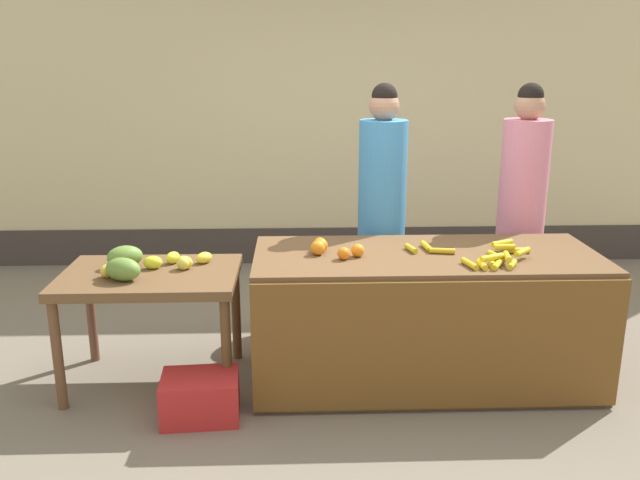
# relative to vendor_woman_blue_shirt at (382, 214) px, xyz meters

# --- Properties ---
(ground_plane) EXTENTS (24.00, 24.00, 0.00)m
(ground_plane) POSITION_rel_vendor_woman_blue_shirt_xyz_m (-0.23, -0.69, -0.94)
(ground_plane) COLOR #756B5B
(market_wall_back) EXTENTS (8.72, 0.23, 3.09)m
(market_wall_back) POSITION_rel_vendor_woman_blue_shirt_xyz_m (-0.23, 1.95, 0.58)
(market_wall_back) COLOR beige
(market_wall_back) RESTS_ON ground
(fruit_stall_counter) EXTENTS (2.14, 0.91, 0.84)m
(fruit_stall_counter) POSITION_rel_vendor_woman_blue_shirt_xyz_m (0.20, -0.70, -0.51)
(fruit_stall_counter) COLOR brown
(fruit_stall_counter) RESTS_ON ground
(side_table_wooden) EXTENTS (1.08, 0.75, 0.74)m
(side_table_wooden) POSITION_rel_vendor_woman_blue_shirt_xyz_m (-1.52, -0.69, -0.29)
(side_table_wooden) COLOR brown
(side_table_wooden) RESTS_ON ground
(banana_bunch_pile) EXTENTS (0.76, 0.55, 0.07)m
(banana_bunch_pile) POSITION_rel_vendor_woman_blue_shirt_xyz_m (0.52, -0.83, -0.06)
(banana_bunch_pile) COLOR gold
(banana_bunch_pile) RESTS_ON fruit_stall_counter
(orange_pile) EXTENTS (0.33, 0.27, 0.09)m
(orange_pile) POSITION_rel_vendor_woman_blue_shirt_xyz_m (-0.41, -0.69, -0.05)
(orange_pile) COLOR orange
(orange_pile) RESTS_ON fruit_stall_counter
(mango_papaya_pile) EXTENTS (0.68, 0.54, 0.14)m
(mango_papaya_pile) POSITION_rel_vendor_woman_blue_shirt_xyz_m (-1.60, -0.67, -0.14)
(mango_papaya_pile) COLOR yellow
(mango_papaya_pile) RESTS_ON side_table_wooden
(vendor_woman_blue_shirt) EXTENTS (0.34, 0.34, 1.85)m
(vendor_woman_blue_shirt) POSITION_rel_vendor_woman_blue_shirt_xyz_m (0.00, 0.00, 0.00)
(vendor_woman_blue_shirt) COLOR #33333D
(vendor_woman_blue_shirt) RESTS_ON ground
(vendor_woman_pink_shirt) EXTENTS (0.34, 0.34, 1.85)m
(vendor_woman_pink_shirt) POSITION_rel_vendor_woman_blue_shirt_xyz_m (1.02, 0.03, -0.00)
(vendor_woman_pink_shirt) COLOR #33333D
(vendor_woman_pink_shirt) RESTS_ON ground
(produce_crate) EXTENTS (0.46, 0.35, 0.26)m
(produce_crate) POSITION_rel_vendor_woman_blue_shirt_xyz_m (-1.17, -1.15, -0.81)
(produce_crate) COLOR red
(produce_crate) RESTS_ON ground
(produce_sack) EXTENTS (0.35, 0.40, 0.60)m
(produce_sack) POSITION_rel_vendor_woman_blue_shirt_xyz_m (-0.73, -0.02, -0.64)
(produce_sack) COLOR maroon
(produce_sack) RESTS_ON ground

